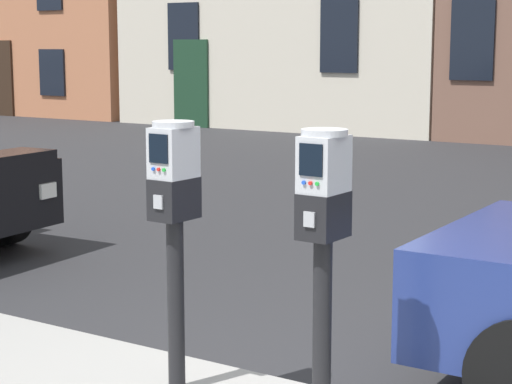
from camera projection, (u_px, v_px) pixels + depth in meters
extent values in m
cylinder|color=black|center=(176.00, 305.00, 4.73)|extent=(0.09, 0.09, 0.92)
cube|color=black|center=(174.00, 199.00, 4.64)|extent=(0.18, 0.25, 0.21)
cube|color=#A5A8AD|center=(158.00, 202.00, 4.53)|extent=(0.06, 0.01, 0.07)
cube|color=#B7BABF|center=(174.00, 153.00, 4.60)|extent=(0.18, 0.23, 0.26)
cube|color=black|center=(158.00, 149.00, 4.50)|extent=(0.12, 0.01, 0.15)
cylinder|color=blue|center=(153.00, 169.00, 4.53)|extent=(0.02, 0.01, 0.02)
cylinder|color=red|center=(158.00, 169.00, 4.51)|extent=(0.02, 0.01, 0.02)
cylinder|color=green|center=(164.00, 170.00, 4.49)|extent=(0.02, 0.01, 0.02)
cylinder|color=#B7BABF|center=(173.00, 124.00, 4.57)|extent=(0.22, 0.22, 0.03)
cylinder|color=black|center=(322.00, 334.00, 4.26)|extent=(0.09, 0.09, 0.93)
cube|color=black|center=(323.00, 215.00, 4.17)|extent=(0.18, 0.25, 0.21)
cube|color=#A5A8AD|center=(309.00, 219.00, 4.07)|extent=(0.06, 0.01, 0.07)
cube|color=#B7BABF|center=(324.00, 164.00, 4.13)|extent=(0.18, 0.23, 0.26)
cube|color=black|center=(311.00, 160.00, 4.03)|extent=(0.12, 0.01, 0.15)
cylinder|color=blue|center=(304.00, 183.00, 4.07)|extent=(0.02, 0.01, 0.02)
cylinder|color=red|center=(310.00, 183.00, 4.05)|extent=(0.02, 0.01, 0.02)
cylinder|color=green|center=(317.00, 184.00, 4.03)|extent=(0.02, 0.01, 0.02)
cylinder|color=#B7BABF|center=(324.00, 132.00, 4.11)|extent=(0.22, 0.22, 0.03)
cube|color=white|center=(48.00, 191.00, 8.36)|extent=(0.05, 0.20, 0.14)
cylinder|color=black|center=(2.00, 213.00, 8.88)|extent=(0.65, 0.26, 0.64)
cube|color=black|center=(52.00, 72.00, 24.21)|extent=(0.90, 0.06, 1.24)
cube|color=black|center=(0.00, 78.00, 25.34)|extent=(1.00, 0.07, 2.10)
cube|color=black|center=(183.00, 36.00, 21.69)|extent=(0.90, 0.06, 1.60)
cube|color=black|center=(339.00, 35.00, 19.43)|extent=(0.90, 0.06, 1.60)
cube|color=#193823|center=(191.00, 84.00, 21.75)|extent=(1.00, 0.07, 2.10)
cube|color=black|center=(472.00, 40.00, 17.86)|extent=(0.89, 0.06, 1.60)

